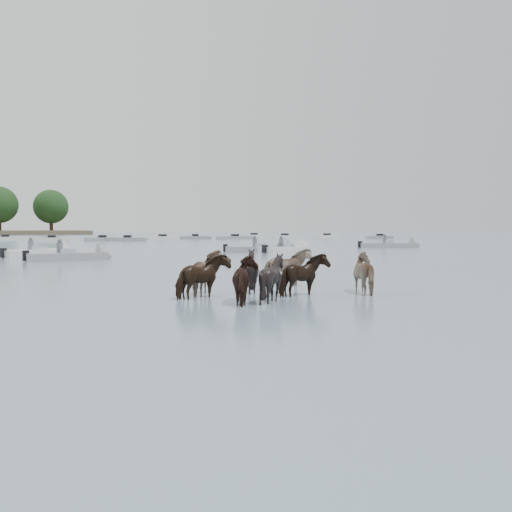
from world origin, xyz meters
name	(u,v)px	position (x,y,z in m)	size (l,w,h in m)	color
ground	(279,307)	(0.00, 0.00, 0.00)	(400.00, 400.00, 0.00)	slate
pony_herd	(268,276)	(0.77, 2.34, 0.57)	(6.69, 4.48, 1.45)	black
swimming_pony	(226,261)	(4.32, 16.01, 0.10)	(0.72, 0.44, 0.44)	black
motorboat_a	(47,253)	(-4.51, 27.89, 0.23)	(5.41, 4.27, 1.92)	silver
motorboat_b	(80,256)	(-2.87, 22.17, 0.23)	(5.26, 2.12, 1.92)	gray
motorboat_c	(269,249)	(11.91, 27.15, 0.22)	(6.06, 3.36, 1.92)	gray
motorboat_d	(292,249)	(13.72, 26.77, 0.23)	(5.41, 3.44, 1.92)	silver
motorboat_e	(396,245)	(27.06, 31.07, 0.22)	(6.24, 3.21, 1.92)	gray
distant_flotilla	(58,239)	(-1.65, 72.62, 0.26)	(104.22, 21.67, 0.93)	gray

